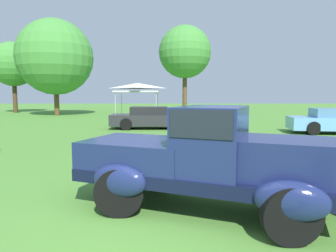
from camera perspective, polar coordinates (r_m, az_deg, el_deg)
ground_plane at (r=4.59m, az=-1.36°, el=-18.23°), size 120.00×120.00×0.00m
feature_pickup_truck at (r=4.92m, az=7.49°, el=-6.06°), size 4.36×2.91×1.70m
show_car_charcoal at (r=16.73m, az=-2.95°, el=1.55°), size 4.60×1.76×1.22m
canopy_tent_left_field at (r=21.67m, az=-5.65°, el=7.35°), size 3.04×3.04×2.71m
treeline_far_left at (r=35.48m, az=-27.10°, el=10.34°), size 4.54×4.54×7.29m
treeline_mid_left at (r=29.35m, az=-20.47°, el=12.08°), size 6.71×6.71×8.57m
treeline_center at (r=30.91m, az=3.34°, el=13.76°), size 5.21×5.21×8.72m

